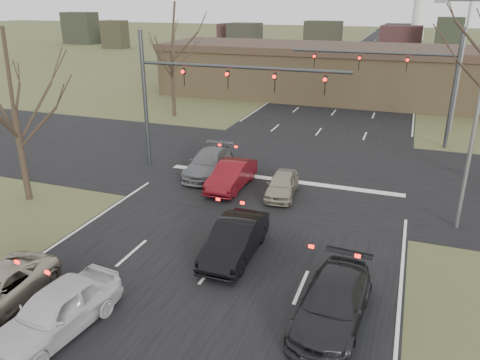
# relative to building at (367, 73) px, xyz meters

# --- Properties ---
(ground) EXTENTS (360.00, 360.00, 0.00)m
(ground) POSITION_rel_building_xyz_m (-2.00, -38.00, -2.67)
(ground) COLOR #464E29
(ground) RESTS_ON ground
(road_main) EXTENTS (14.00, 300.00, 0.02)m
(road_main) POSITION_rel_building_xyz_m (-2.00, 22.00, -2.66)
(road_main) COLOR black
(road_main) RESTS_ON ground
(road_cross) EXTENTS (200.00, 14.00, 0.02)m
(road_cross) POSITION_rel_building_xyz_m (-2.00, -23.00, -2.65)
(road_cross) COLOR black
(road_cross) RESTS_ON ground
(building) EXTENTS (42.40, 10.40, 5.30)m
(building) POSITION_rel_building_xyz_m (0.00, 0.00, 0.00)
(building) COLOR brown
(building) RESTS_ON ground
(mast_arm_near) EXTENTS (12.12, 0.24, 8.00)m
(mast_arm_near) POSITION_rel_building_xyz_m (-7.23, -25.00, 2.41)
(mast_arm_near) COLOR #383A3D
(mast_arm_near) RESTS_ON ground
(mast_arm_far) EXTENTS (11.12, 0.24, 8.00)m
(mast_arm_far) POSITION_rel_building_xyz_m (4.18, -15.00, 2.35)
(mast_arm_far) COLOR #383A3D
(mast_arm_far) RESTS_ON ground
(streetlight_right_near) EXTENTS (2.34, 0.25, 10.00)m
(streetlight_right_near) POSITION_rel_building_xyz_m (6.82, -28.00, 2.92)
(streetlight_right_near) COLOR gray
(streetlight_right_near) RESTS_ON ground
(streetlight_right_far) EXTENTS (2.34, 0.25, 10.00)m
(streetlight_right_far) POSITION_rel_building_xyz_m (7.32, -11.00, 2.92)
(streetlight_right_far) COLOR gray
(streetlight_right_far) RESTS_ON ground
(tree_left_near) EXTENTS (5.10, 5.10, 8.50)m
(tree_left_near) POSITION_rel_building_xyz_m (-13.50, -32.00, 3.90)
(tree_left_near) COLOR black
(tree_left_near) RESTS_ON ground
(tree_left_far) EXTENTS (5.70, 5.70, 9.50)m
(tree_left_far) POSITION_rel_building_xyz_m (-15.00, -13.00, 4.68)
(tree_left_far) COLOR black
(tree_left_far) RESTS_ON ground
(car_white_sedan) EXTENTS (2.33, 4.67, 1.53)m
(car_white_sedan) POSITION_rel_building_xyz_m (-5.00, -39.89, -1.90)
(car_white_sedan) COLOR silver
(car_white_sedan) RESTS_ON ground
(car_black_hatch) EXTENTS (1.63, 4.52, 1.48)m
(car_black_hatch) POSITION_rel_building_xyz_m (-1.50, -33.72, -1.92)
(car_black_hatch) COLOR black
(car_black_hatch) RESTS_ON ground
(car_charcoal_sedan) EXTENTS (2.27, 4.94, 1.40)m
(car_charcoal_sedan) POSITION_rel_building_xyz_m (2.83, -36.49, -1.97)
(car_charcoal_sedan) COLOR black
(car_charcoal_sedan) RESTS_ON ground
(car_grey_ahead) EXTENTS (2.44, 5.08, 1.43)m
(car_grey_ahead) POSITION_rel_building_xyz_m (-6.22, -25.50, -1.95)
(car_grey_ahead) COLOR slate
(car_grey_ahead) RESTS_ON ground
(car_red_ahead) EXTENTS (1.58, 4.36, 1.43)m
(car_red_ahead) POSITION_rel_building_xyz_m (-4.24, -26.97, -1.95)
(car_red_ahead) COLOR #5B0D13
(car_red_ahead) RESTS_ON ground
(car_silver_ahead) EXTENTS (1.75, 3.70, 1.22)m
(car_silver_ahead) POSITION_rel_building_xyz_m (-1.37, -27.11, -2.05)
(car_silver_ahead) COLOR gray
(car_silver_ahead) RESTS_ON ground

